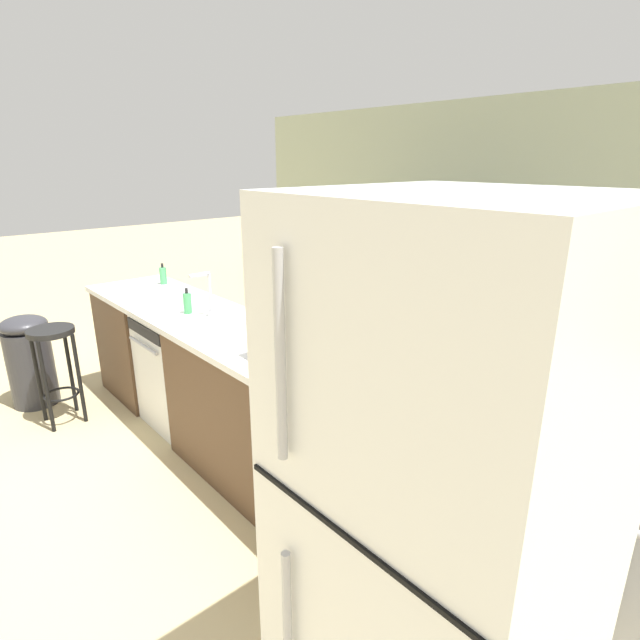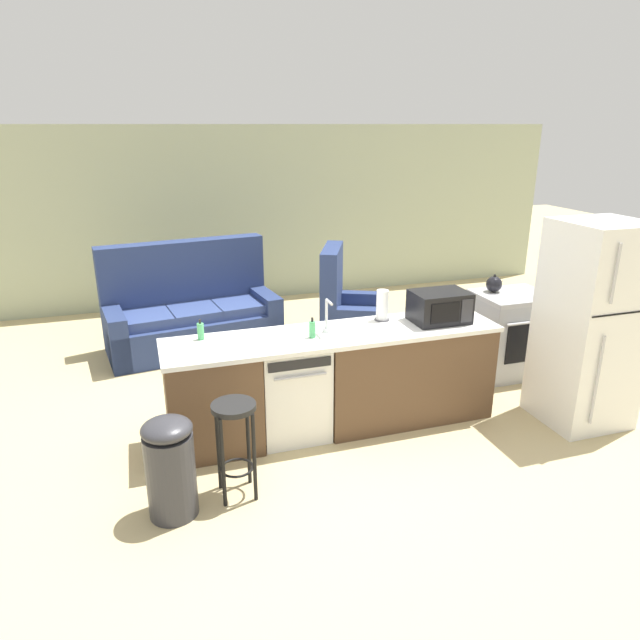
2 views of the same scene
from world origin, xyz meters
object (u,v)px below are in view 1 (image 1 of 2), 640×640
at_px(refrigerator, 439,541).
at_px(dishwasher, 187,368).
at_px(microwave, 308,338).
at_px(trash_bin, 30,360).
at_px(couch, 357,298).
at_px(dish_soap_bottle, 163,275).
at_px(stove_range, 582,507).
at_px(kettle, 575,375).
at_px(paper_towel_roll, 281,311).
at_px(armchair, 481,359).
at_px(soap_bottle, 187,303).
at_px(bar_stool, 55,355).

bearing_deg(refrigerator, dishwasher, 168.07).
bearing_deg(microwave, trash_bin, -161.75).
xyz_separation_m(trash_bin, couch, (0.46, 3.24, 0.02)).
bearing_deg(dish_soap_bottle, trash_bin, -109.73).
distance_m(stove_range, refrigerator, 1.19).
xyz_separation_m(refrigerator, kettle, (-0.17, 1.23, 0.07)).
height_order(paper_towel_roll, kettle, paper_towel_roll).
bearing_deg(microwave, armchair, 94.15).
bearing_deg(couch, dish_soap_bottle, -92.56).
xyz_separation_m(stove_range, soap_bottle, (-2.42, -0.59, 0.52)).
bearing_deg(stove_range, couch, 149.76).
bearing_deg(bar_stool, dish_soap_bottle, 96.32).
xyz_separation_m(soap_bottle, armchair, (1.07, 2.00, -0.62)).
bearing_deg(refrigerator, stove_range, 89.99).
xyz_separation_m(paper_towel_roll, armchair, (0.33, 1.77, -0.69)).
relative_size(stove_range, paper_towel_roll, 3.19).
relative_size(paper_towel_roll, armchair, 0.24).
xyz_separation_m(paper_towel_roll, kettle, (1.51, 0.49, -0.05)).
xyz_separation_m(microwave, bar_stool, (-2.01, -0.73, -0.50)).
xyz_separation_m(dish_soap_bottle, couch, (0.10, 2.23, -0.58)).
bearing_deg(microwave, paper_towel_roll, 157.94).
height_order(dishwasher, armchair, armchair).
bearing_deg(paper_towel_roll, armchair, 79.28).
relative_size(stove_range, dish_soap_bottle, 5.11).
bearing_deg(armchair, dishwasher, -122.65).
height_order(soap_bottle, dish_soap_bottle, same).
height_order(bar_stool, trash_bin, same).
bearing_deg(stove_range, dishwasher, -168.09).
bearing_deg(soap_bottle, dishwasher, 166.46).
bearing_deg(armchair, bar_stool, -124.74).
distance_m(soap_bottle, dish_soap_bottle, 0.93).
height_order(refrigerator, kettle, refrigerator).
bearing_deg(refrigerator, dish_soap_bottle, 167.33).
bearing_deg(dishwasher, stove_range, 11.91).
bearing_deg(kettle, soap_bottle, -162.20).
relative_size(dishwasher, bar_stool, 1.14).
bearing_deg(armchair, paper_towel_roll, -100.72).
xyz_separation_m(stove_range, trash_bin, (-3.68, -1.37, -0.07)).
bearing_deg(soap_bottle, armchair, 61.82).
relative_size(stove_range, kettle, 4.39).
bearing_deg(bar_stool, refrigerator, 3.27).
xyz_separation_m(bar_stool, armchair, (1.87, 2.69, -0.19)).
xyz_separation_m(dish_soap_bottle, trash_bin, (-0.36, -1.01, -0.59)).
bearing_deg(kettle, couch, 150.23).
height_order(dishwasher, couch, couch).
bearing_deg(soap_bottle, microwave, 2.01).
distance_m(refrigerator, bar_stool, 3.24).
distance_m(refrigerator, paper_towel_roll, 1.84).
relative_size(bar_stool, couch, 0.35).
distance_m(dishwasher, soap_bottle, 0.58).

